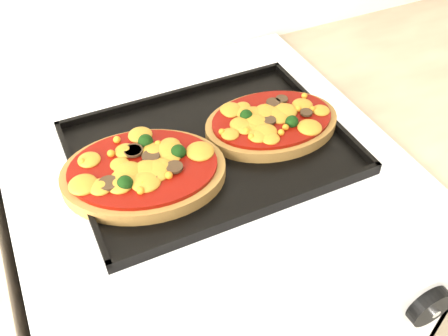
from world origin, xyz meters
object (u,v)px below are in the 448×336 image
stove (211,310)px  pizza_left (143,170)px  baking_tray (210,147)px  pizza_right (272,121)px

stove → pizza_left: 0.49m
baking_tray → stove: bearing=-144.5°
stove → baking_tray: (0.01, 0.01, 0.47)m
stove → baking_tray: 0.47m
baking_tray → pizza_right: size_ratio=1.91×
stove → pizza_right: bearing=4.0°
pizza_left → stove: bearing=6.9°
baking_tray → pizza_right: 0.11m
stove → pizza_right: size_ratio=4.15×
stove → pizza_right: 0.50m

